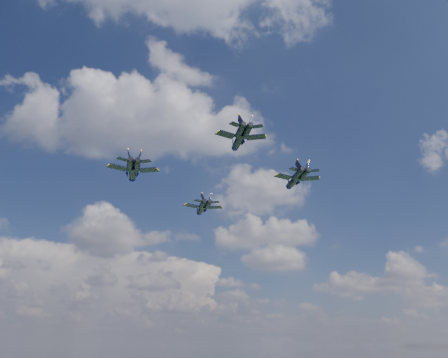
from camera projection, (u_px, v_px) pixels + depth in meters
jet_lead at (202, 209)px, 128.86m from camera, size 11.35×15.00×3.54m
jet_left at (133, 172)px, 109.03m from camera, size 12.44×16.37×3.87m
jet_right at (294, 181)px, 116.06m from camera, size 12.43×16.13×3.83m
jet_slot at (239, 140)px, 91.55m from camera, size 10.72×13.97×3.31m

